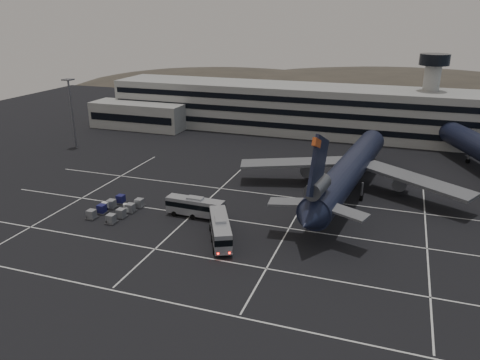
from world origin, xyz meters
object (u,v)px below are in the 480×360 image
(bus_far, at_px, (195,206))
(uld_cluster, at_px, (116,209))
(bus_near, at_px, (220,228))
(tug_a, at_px, (107,205))
(trijet_main, at_px, (349,170))

(bus_far, height_order, uld_cluster, bus_far)
(bus_near, relative_size, bus_far, 1.09)
(uld_cluster, bearing_deg, bus_far, 12.08)
(bus_far, height_order, tug_a, bus_far)
(bus_near, relative_size, tug_a, 5.13)
(trijet_main, bearing_deg, tug_a, -146.25)
(bus_near, xyz_separation_m, uld_cluster, (-22.15, 4.29, -1.47))
(bus_near, bearing_deg, uld_cluster, 142.74)
(bus_near, bearing_deg, bus_far, 109.81)
(bus_near, height_order, bus_far, bus_near)
(bus_near, bearing_deg, trijet_main, 31.85)
(bus_far, distance_m, uld_cluster, 14.85)
(bus_near, height_order, tug_a, bus_near)
(bus_far, relative_size, tug_a, 4.70)
(bus_near, distance_m, bus_far, 10.66)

